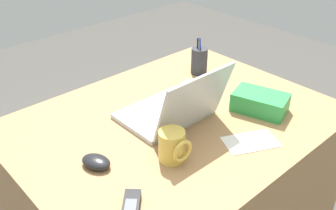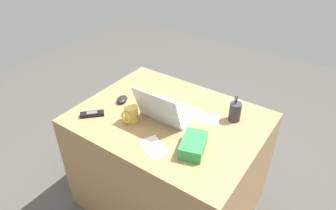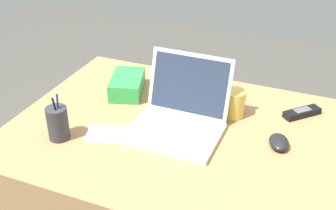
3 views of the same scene
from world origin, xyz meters
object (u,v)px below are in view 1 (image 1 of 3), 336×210
coffee_mug_white (173,146)px  pen_holder (199,61)px  computer_mouse (96,162)px  laptop (173,109)px  snack_bag (260,102)px

coffee_mug_white → pen_holder: 0.63m
computer_mouse → coffee_mug_white: 0.24m
computer_mouse → coffee_mug_white: bearing=127.6°
laptop → coffee_mug_white: 0.22m
computer_mouse → snack_bag: (-0.64, 0.14, 0.02)m
laptop → pen_holder: size_ratio=1.84×
coffee_mug_white → snack_bag: size_ratio=0.53×
laptop → snack_bag: (-0.29, 0.17, -0.01)m
pen_holder → snack_bag: pen_holder is taller
laptop → coffee_mug_white: bearing=46.6°
coffee_mug_white → pen_holder: bearing=-143.8°
coffee_mug_white → snack_bag: (-0.44, 0.01, -0.02)m
computer_mouse → snack_bag: 0.65m
snack_bag → pen_holder: bearing=-99.9°
computer_mouse → pen_holder: size_ratio=0.57×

